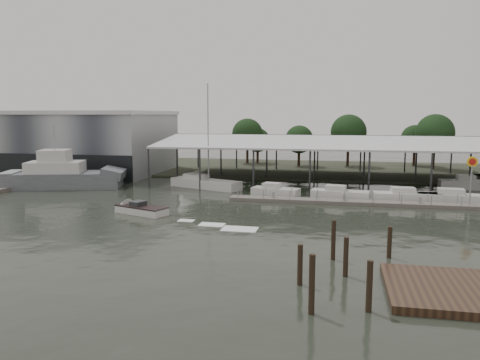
% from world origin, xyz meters
% --- Properties ---
extents(ground, '(200.00, 200.00, 0.00)m').
position_xyz_m(ground, '(0.00, 0.00, 0.00)').
color(ground, '#272C24').
rests_on(ground, ground).
extents(land_strip_far, '(140.00, 30.00, 0.30)m').
position_xyz_m(land_strip_far, '(0.00, 42.00, 0.10)').
color(land_strip_far, '#3E4433').
rests_on(land_strip_far, ground).
extents(land_strip_west, '(20.00, 40.00, 0.30)m').
position_xyz_m(land_strip_west, '(-40.00, 30.00, 0.10)').
color(land_strip_west, '#3E4433').
rests_on(land_strip_west, ground).
extents(storage_warehouse, '(24.50, 20.50, 10.50)m').
position_xyz_m(storage_warehouse, '(-28.00, 29.94, 5.29)').
color(storage_warehouse, '#979CA1').
rests_on(storage_warehouse, ground).
extents(covered_boat_shed, '(58.24, 24.00, 6.96)m').
position_xyz_m(covered_boat_shed, '(17.00, 28.00, 6.13)').
color(covered_boat_shed, white).
rests_on(covered_boat_shed, ground).
extents(trawler_dock, '(3.00, 18.00, 0.50)m').
position_xyz_m(trawler_dock, '(-30.00, 14.00, 0.25)').
color(trawler_dock, '#66605A').
rests_on(trawler_dock, ground).
extents(floating_dock, '(28.00, 2.00, 1.40)m').
position_xyz_m(floating_dock, '(15.00, 10.00, 0.20)').
color(floating_dock, '#66605A').
rests_on(floating_dock, ground).
extents(shell_fuel_sign, '(1.10, 0.18, 5.55)m').
position_xyz_m(shell_fuel_sign, '(27.00, 9.99, 3.93)').
color(shell_fuel_sign, gray).
rests_on(shell_fuel_sign, ground).
extents(grey_trawler, '(16.75, 9.62, 8.84)m').
position_xyz_m(grey_trawler, '(-23.45, 14.26, 1.58)').
color(grey_trawler, slate).
rests_on(grey_trawler, ground).
extents(white_sailboat, '(10.59, 6.38, 14.17)m').
position_xyz_m(white_sailboat, '(-4.48, 17.74, 0.66)').
color(white_sailboat, silver).
rests_on(white_sailboat, ground).
extents(speedboat_underway, '(16.59, 7.69, 2.00)m').
position_xyz_m(speedboat_underway, '(-6.54, 0.54, 0.39)').
color(speedboat_underway, silver).
rests_on(speedboat_underway, ground).
extents(moored_cruiser_0, '(6.07, 3.38, 1.70)m').
position_xyz_m(moored_cruiser_0, '(5.78, 13.21, 0.61)').
color(moored_cruiser_0, silver).
rests_on(moored_cruiser_0, ground).
extents(moored_cruiser_1, '(6.88, 3.04, 1.70)m').
position_xyz_m(moored_cruiser_1, '(13.47, 12.80, 0.61)').
color(moored_cruiser_1, silver).
rests_on(moored_cruiser_1, ground).
extents(moored_cruiser_2, '(7.55, 2.69, 1.70)m').
position_xyz_m(moored_cruiser_2, '(21.00, 12.69, 0.61)').
color(moored_cruiser_2, silver).
rests_on(moored_cruiser_2, ground).
extents(moored_cruiser_3, '(8.19, 3.04, 1.70)m').
position_xyz_m(moored_cruiser_3, '(26.17, 12.91, 0.61)').
color(moored_cruiser_3, silver).
rests_on(moored_cruiser_3, ground).
extents(mooring_pilings, '(6.00, 10.79, 3.69)m').
position_xyz_m(mooring_pilings, '(13.55, -15.34, 1.02)').
color(mooring_pilings, '#2F2217').
rests_on(mooring_pilings, ground).
extents(horizon_tree_line, '(67.17, 11.20, 10.01)m').
position_xyz_m(horizon_tree_line, '(24.13, 47.53, 5.89)').
color(horizon_tree_line, black).
rests_on(horizon_tree_line, ground).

